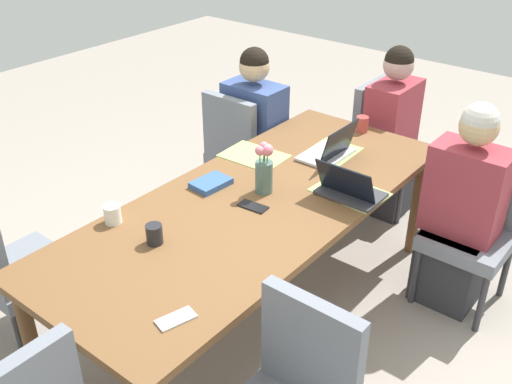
% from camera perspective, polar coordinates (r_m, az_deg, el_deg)
% --- Properties ---
extents(ground_plane, '(10.00, 10.00, 0.00)m').
position_cam_1_polar(ground_plane, '(3.43, 0.00, -11.41)').
color(ground_plane, gray).
extents(dining_table, '(2.37, 0.97, 0.73)m').
position_cam_1_polar(dining_table, '(3.04, 0.00, -1.92)').
color(dining_table, brown).
rests_on(dining_table, ground_plane).
extents(chair_near_left_near, '(0.44, 0.44, 0.90)m').
position_cam_1_polar(chair_near_left_near, '(4.08, -1.47, 4.20)').
color(chair_near_left_near, slate).
rests_on(chair_near_left_near, ground_plane).
extents(person_near_left_near, '(0.36, 0.40, 1.19)m').
position_cam_1_polar(person_near_left_near, '(4.09, -0.15, 4.67)').
color(person_near_left_near, '#2D2D33').
rests_on(person_near_left_near, ground_plane).
extents(chair_head_left_left_mid, '(0.44, 0.44, 0.90)m').
position_cam_1_polar(chair_head_left_left_mid, '(4.31, 12.09, 4.96)').
color(chair_head_left_left_mid, slate).
rests_on(chair_head_left_left_mid, ground_plane).
extents(person_head_left_left_mid, '(0.40, 0.36, 1.19)m').
position_cam_1_polar(person_head_left_left_mid, '(4.22, 12.64, 4.76)').
color(person_head_left_left_mid, '#2D2D33').
rests_on(person_head_left_left_mid, ground_plane).
extents(chair_far_left_far, '(0.44, 0.44, 0.90)m').
position_cam_1_polar(chair_far_left_far, '(3.49, 20.31, -2.58)').
color(chair_far_left_far, slate).
rests_on(chair_far_left_far, ground_plane).
extents(person_far_left_far, '(0.36, 0.40, 1.19)m').
position_cam_1_polar(person_far_left_far, '(3.43, 19.03, -2.40)').
color(person_far_left_far, '#2D2D33').
rests_on(person_far_left_far, ground_plane).
extents(chair_near_right_far, '(0.44, 0.44, 0.90)m').
position_cam_1_polar(chair_near_right_far, '(3.19, -22.74, -6.38)').
color(chair_near_right_far, slate).
rests_on(chair_near_right_far, ground_plane).
extents(flower_vase, '(0.10, 0.10, 0.28)m').
position_cam_1_polar(flower_vase, '(3.02, 0.78, 2.21)').
color(flower_vase, '#4C6B60').
rests_on(flower_vase, dining_table).
extents(placemat_near_left_near, '(0.28, 0.37, 0.00)m').
position_cam_1_polar(placemat_near_left_near, '(3.45, -0.19, 3.50)').
color(placemat_near_left_near, '#9EBC66').
rests_on(placemat_near_left_near, dining_table).
extents(placemat_head_left_left_mid, '(0.37, 0.27, 0.00)m').
position_cam_1_polar(placemat_head_left_left_mid, '(3.50, 7.08, 3.70)').
color(placemat_head_left_left_mid, '#9EBC66').
rests_on(placemat_head_left_left_mid, dining_table).
extents(placemat_far_left_far, '(0.28, 0.37, 0.00)m').
position_cam_1_polar(placemat_far_left_far, '(3.11, 8.98, 0.00)').
color(placemat_far_left_far, '#9EBC66').
rests_on(placemat_far_left_far, dining_table).
extents(laptop_head_left_left_mid, '(0.32, 0.22, 0.21)m').
position_cam_1_polar(laptop_head_left_left_mid, '(3.44, 7.08, 3.96)').
color(laptop_head_left_left_mid, silver).
rests_on(laptop_head_left_left_mid, dining_table).
extents(laptop_far_left_far, '(0.22, 0.32, 0.20)m').
position_cam_1_polar(laptop_far_left_far, '(3.05, 8.92, 0.22)').
color(laptop_far_left_far, '#38383D').
rests_on(laptop_far_left_far, dining_table).
extents(coffee_mug_near_left, '(0.08, 0.08, 0.10)m').
position_cam_1_polar(coffee_mug_near_left, '(3.80, 10.14, 6.42)').
color(coffee_mug_near_left, '#AD3D38').
rests_on(coffee_mug_near_left, dining_table).
extents(coffee_mug_near_right, '(0.08, 0.08, 0.09)m').
position_cam_1_polar(coffee_mug_near_right, '(2.70, -9.73, -4.01)').
color(coffee_mug_near_right, '#232328').
rests_on(coffee_mug_near_right, dining_table).
extents(coffee_mug_centre_left, '(0.08, 0.08, 0.09)m').
position_cam_1_polar(coffee_mug_centre_left, '(2.88, -13.60, -2.08)').
color(coffee_mug_centre_left, white).
rests_on(coffee_mug_centre_left, dining_table).
extents(book_red_cover, '(0.21, 0.15, 0.03)m').
position_cam_1_polar(book_red_cover, '(3.13, -4.34, 0.85)').
color(book_red_cover, '#335693').
rests_on(book_red_cover, dining_table).
extents(phone_black, '(0.08, 0.16, 0.01)m').
position_cam_1_polar(phone_black, '(2.95, -0.30, -1.38)').
color(phone_black, black).
rests_on(phone_black, dining_table).
extents(phone_silver, '(0.16, 0.11, 0.01)m').
position_cam_1_polar(phone_silver, '(2.30, -7.68, -11.97)').
color(phone_silver, silver).
rests_on(phone_silver, dining_table).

